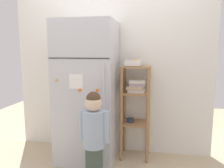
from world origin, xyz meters
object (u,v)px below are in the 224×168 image
at_px(pantry_shelf_unit, 136,99).
at_px(fruit_bin, 134,63).
at_px(child_standing, 94,129).
at_px(refrigerator, 87,92).

xyz_separation_m(pantry_shelf_unit, fruit_bin, (-0.03, 0.01, 0.45)).
relative_size(child_standing, pantry_shelf_unit, 0.82).
relative_size(refrigerator, fruit_bin, 8.47).
bearing_deg(refrigerator, fruit_bin, 15.80).
bearing_deg(child_standing, refrigerator, 113.60).
xyz_separation_m(refrigerator, child_standing, (0.23, -0.52, -0.28)).
height_order(pantry_shelf_unit, fruit_bin, fruit_bin).
bearing_deg(refrigerator, pantry_shelf_unit, 13.96).
distance_m(child_standing, pantry_shelf_unit, 0.78).
distance_m(child_standing, fruit_bin, 0.99).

